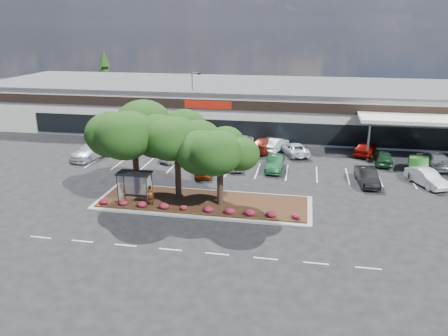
% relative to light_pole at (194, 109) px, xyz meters
% --- Properties ---
extents(ground, '(160.00, 160.00, 0.00)m').
position_rel_light_pole_xyz_m(ground, '(8.39, -25.94, -3.76)').
color(ground, black).
rests_on(ground, ground).
extents(retail_store, '(80.40, 25.20, 6.25)m').
position_rel_light_pole_xyz_m(retail_store, '(8.46, 7.97, -0.60)').
color(retail_store, silver).
rests_on(retail_store, ground).
extents(landscape_island, '(18.00, 6.00, 0.26)m').
position_rel_light_pole_xyz_m(landscape_island, '(6.39, -21.94, -3.63)').
color(landscape_island, '#9A9A95').
rests_on(landscape_island, ground).
extents(lane_markings, '(33.12, 20.06, 0.01)m').
position_rel_light_pole_xyz_m(lane_markings, '(8.25, -15.52, -3.75)').
color(lane_markings, silver).
rests_on(lane_markings, ground).
extents(shrub_row, '(17.00, 0.80, 0.50)m').
position_rel_light_pole_xyz_m(shrub_row, '(6.39, -24.04, -3.25)').
color(shrub_row, maroon).
rests_on(shrub_row, landscape_island).
extents(bus_shelter, '(2.75, 1.55, 2.59)m').
position_rel_light_pole_xyz_m(bus_shelter, '(0.89, -22.99, -1.45)').
color(bus_shelter, black).
rests_on(bus_shelter, landscape_island).
extents(island_tree_west, '(7.20, 7.20, 7.89)m').
position_rel_light_pole_xyz_m(island_tree_west, '(0.39, -21.44, 0.45)').
color(island_tree_west, '#17340F').
rests_on(island_tree_west, landscape_island).
extents(island_tree_mid, '(6.60, 6.60, 7.32)m').
position_rel_light_pole_xyz_m(island_tree_mid, '(3.89, -20.74, 0.16)').
color(island_tree_mid, '#17340F').
rests_on(island_tree_mid, landscape_island).
extents(island_tree_east, '(5.80, 5.80, 6.50)m').
position_rel_light_pole_xyz_m(island_tree_east, '(7.89, -22.24, -0.25)').
color(island_tree_east, '#17340F').
rests_on(island_tree_east, landscape_island).
extents(conifer_north_west, '(4.40, 4.40, 10.00)m').
position_rel_light_pole_xyz_m(conifer_north_west, '(-21.61, 20.06, 1.24)').
color(conifer_north_west, '#17340F').
rests_on(conifer_north_west, ground).
extents(person_waiting, '(0.71, 0.56, 1.70)m').
position_rel_light_pole_xyz_m(person_waiting, '(2.29, -23.49, -2.65)').
color(person_waiting, '#594C47').
rests_on(person_waiting, landscape_island).
extents(light_pole, '(1.43, 0.50, 8.56)m').
position_rel_light_pole_xyz_m(light_pole, '(0.00, 0.00, 0.00)').
color(light_pole, '#9A9A95').
rests_on(light_pole, ground).
extents(survey_stake, '(0.08, 0.14, 1.09)m').
position_rel_light_pole_xyz_m(survey_stake, '(16.35, -27.08, -3.06)').
color(survey_stake, tan).
rests_on(survey_stake, ground).
extents(car_0, '(3.82, 6.29, 1.71)m').
position_rel_light_pole_xyz_m(car_0, '(-8.92, -11.29, -2.91)').
color(car_0, silver).
rests_on(car_0, ground).
extents(car_1, '(3.20, 4.49, 1.42)m').
position_rel_light_pole_xyz_m(car_1, '(0.48, -10.52, -3.05)').
color(car_1, silver).
rests_on(car_1, ground).
extents(car_2, '(3.62, 5.24, 1.33)m').
position_rel_light_pole_xyz_m(car_2, '(3.00, -10.47, -3.09)').
color(car_2, silver).
rests_on(car_2, ground).
extents(car_3, '(2.41, 4.50, 1.46)m').
position_rel_light_pole_xyz_m(car_3, '(4.73, -14.60, -3.03)').
color(car_3, maroon).
rests_on(car_3, ground).
extents(car_4, '(2.53, 4.33, 1.35)m').
position_rel_light_pole_xyz_m(car_4, '(7.37, -12.00, -3.08)').
color(car_4, slate).
rests_on(car_4, ground).
extents(car_5, '(1.80, 4.63, 1.50)m').
position_rel_light_pole_xyz_m(car_5, '(11.62, -11.88, -3.01)').
color(car_5, '#164523').
rests_on(car_5, ground).
extents(car_6, '(2.04, 4.81, 1.55)m').
position_rel_light_pole_xyz_m(car_6, '(20.46, -14.45, -2.99)').
color(car_6, black).
rests_on(car_6, ground).
extents(car_7, '(3.36, 4.86, 1.52)m').
position_rel_light_pole_xyz_m(car_7, '(25.87, -13.78, -3.00)').
color(car_7, silver).
rests_on(car_7, ground).
extents(car_8, '(2.74, 5.37, 1.69)m').
position_rel_light_pole_xyz_m(car_8, '(25.82, -10.54, -2.91)').
color(car_8, '#1A4D17').
rests_on(car_8, ground).
extents(car_10, '(2.25, 5.11, 1.63)m').
position_rel_light_pole_xyz_m(car_10, '(1.47, -7.16, -2.94)').
color(car_10, maroon).
rests_on(car_10, ground).
extents(car_11, '(2.47, 5.05, 1.66)m').
position_rel_light_pole_xyz_m(car_11, '(7.14, -4.05, -2.93)').
color(car_11, white).
rests_on(car_11, ground).
extents(car_12, '(3.63, 6.05, 1.64)m').
position_rel_light_pole_xyz_m(car_12, '(9.92, -4.93, -2.94)').
color(car_12, maroon).
rests_on(car_12, ground).
extents(car_13, '(3.29, 5.23, 1.63)m').
position_rel_light_pole_xyz_m(car_13, '(11.05, -4.72, -2.95)').
color(car_13, silver).
rests_on(car_13, ground).
extents(car_14, '(3.92, 5.51, 1.39)m').
position_rel_light_pole_xyz_m(car_14, '(13.39, -5.90, -3.06)').
color(car_14, silver).
rests_on(car_14, ground).
extents(car_15, '(3.34, 5.12, 1.62)m').
position_rel_light_pole_xyz_m(car_15, '(21.45, -4.42, -2.95)').
color(car_15, '#8D0C06').
rests_on(car_15, ground).
extents(car_16, '(2.12, 4.53, 1.50)m').
position_rel_light_pole_xyz_m(car_16, '(22.93, -7.71, -3.01)').
color(car_16, '#1E4D2A').
rests_on(car_16, ground).
extents(car_17, '(3.05, 5.91, 1.64)m').
position_rel_light_pole_xyz_m(car_17, '(27.99, -7.70, -2.94)').
color(car_17, slate).
rests_on(car_17, ground).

